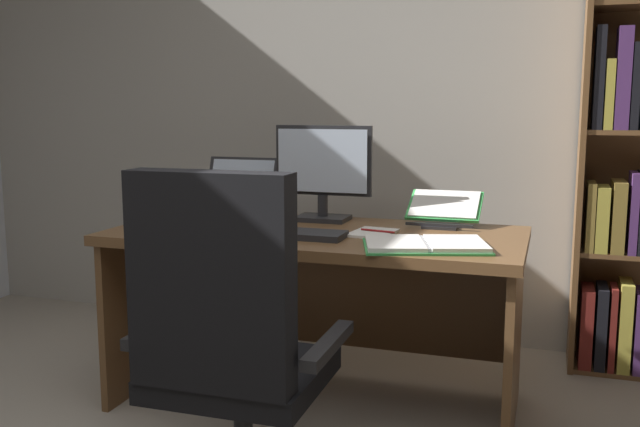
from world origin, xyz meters
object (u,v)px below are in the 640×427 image
at_px(open_binder, 425,245).
at_px(notepad, 373,233).
at_px(keyboard, 290,233).
at_px(laptop, 231,203).
at_px(monitor, 323,174).
at_px(desk, 322,274).
at_px(office_chair, 230,368).
at_px(computer_mouse, 218,227).
at_px(coffee_mug, 171,211).
at_px(pen, 378,231).
at_px(reading_stand_with_book, 444,209).

height_order(open_binder, notepad, open_binder).
relative_size(keyboard, open_binder, 0.86).
bearing_deg(laptop, notepad, -20.04).
relative_size(monitor, notepad, 2.02).
bearing_deg(open_binder, desk, 132.55).
distance_m(desk, monitor, 0.43).
bearing_deg(office_chair, desk, 89.04).
bearing_deg(computer_mouse, laptop, 108.74).
height_order(laptop, coffee_mug, laptop).
distance_m(monitor, open_binder, 0.72).
distance_m(open_binder, notepad, 0.31).
bearing_deg(pen, office_chair, -108.07).
xyz_separation_m(laptop, pen, (0.74, -0.26, -0.04)).
distance_m(open_binder, pen, 0.30).
bearing_deg(coffee_mug, office_chair, -50.35).
height_order(open_binder, coffee_mug, coffee_mug).
bearing_deg(laptop, monitor, -1.58).
distance_m(pen, coffee_mug, 0.88).
distance_m(reading_stand_with_book, notepad, 0.38).
bearing_deg(desk, monitor, 106.72).
bearing_deg(laptop, desk, -20.92).
bearing_deg(computer_mouse, pen, 13.90).
height_order(notepad, pen, pen).
bearing_deg(reading_stand_with_book, pen, -124.21).
xyz_separation_m(keyboard, pen, (0.30, 0.15, 0.00)).
relative_size(office_chair, reading_stand_with_book, 3.45).
relative_size(desk, laptop, 4.68).
relative_size(desk, open_binder, 3.30).
bearing_deg(coffee_mug, monitor, 26.28).
bearing_deg(monitor, coffee_mug, -153.72).
relative_size(office_chair, keyboard, 2.46).
relative_size(monitor, keyboard, 1.01).
xyz_separation_m(laptop, open_binder, (0.96, -0.46, -0.04)).
height_order(office_chair, reading_stand_with_book, office_chair).
relative_size(notepad, coffee_mug, 1.99).
bearing_deg(pen, reading_stand_with_book, 55.79).
height_order(office_chair, computer_mouse, office_chair).
xyz_separation_m(computer_mouse, notepad, (0.58, 0.15, -0.02)).
height_order(monitor, laptop, monitor).
relative_size(notepad, pen, 1.50).
height_order(notepad, coffee_mug, coffee_mug).
relative_size(laptop, coffee_mug, 3.27).
bearing_deg(computer_mouse, open_binder, -3.48).
distance_m(computer_mouse, open_binder, 0.82).
height_order(keyboard, notepad, keyboard).
height_order(keyboard, open_binder, same).
xyz_separation_m(open_binder, coffee_mug, (-1.10, 0.17, 0.04)).
relative_size(monitor, coffee_mug, 4.03).
distance_m(office_chair, laptop, 1.20).
distance_m(desk, notepad, 0.31).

